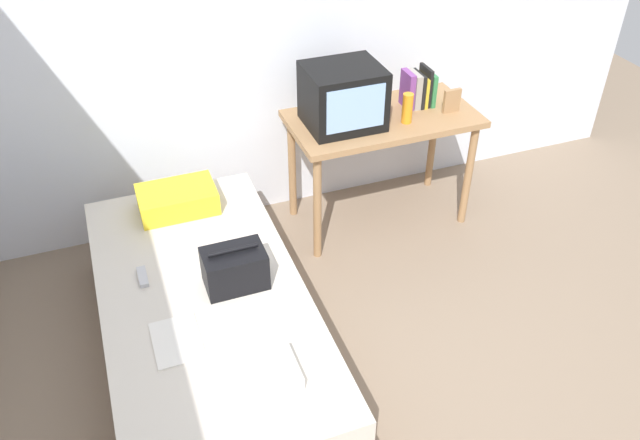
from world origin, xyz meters
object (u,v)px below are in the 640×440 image
object	(u,v)px
book_row	(418,89)
tv	(343,96)
picture_frame	(452,101)
remote_silver	(143,277)
pillow	(177,199)
bed	(208,327)
remote_dark	(261,369)
desk	(382,130)
handbag	(235,268)
water_bottle	(407,108)
magazine	(177,341)
folded_towel	(265,376)

from	to	relation	value
book_row	tv	bearing A→B (deg)	-172.34
picture_frame	remote_silver	world-z (taller)	picture_frame
picture_frame	pillow	bearing A→B (deg)	-179.60
book_row	remote_silver	xyz separation A→B (m)	(-1.85, -0.70, -0.40)
bed	remote_dark	xyz separation A→B (m)	(0.13, -0.56, 0.25)
tv	picture_frame	xyz separation A→B (m)	(0.69, -0.09, -0.11)
desk	handbag	distance (m)	1.44
water_bottle	bed	bearing A→B (deg)	-153.28
magazine	remote_dark	size ratio (longest dim) A/B	1.86
tv	remote_silver	bearing A→B (deg)	-154.49
remote_silver	tv	bearing A→B (deg)	25.51
handbag	remote_dark	world-z (taller)	handbag
bed	pillow	size ratio (longest dim) A/B	4.64
desk	remote_silver	size ratio (longest dim) A/B	8.06
handbag	magazine	size ratio (longest dim) A/B	1.03
magazine	folded_towel	distance (m)	0.47
tv	water_bottle	size ratio (longest dim) A/B	2.38
handbag	picture_frame	bearing A→B (deg)	25.11
folded_towel	pillow	bearing A→B (deg)	94.64
handbag	folded_towel	world-z (taller)	handbag
pillow	remote_silver	distance (m)	0.60
book_row	remote_dark	world-z (taller)	book_row
pillow	handbag	world-z (taller)	handbag
pillow	remote_dark	bearing A→B (deg)	-85.22
book_row	magazine	xyz separation A→B (m)	(-1.77, -1.18, -0.41)
desk	tv	bearing A→B (deg)	-178.55
bed	remote_silver	bearing A→B (deg)	141.25
water_bottle	folded_towel	xyz separation A→B (m)	(-1.30, -1.34, -0.36)
pillow	water_bottle	bearing A→B (deg)	-0.51
picture_frame	remote_dark	distance (m)	2.12
bed	book_row	world-z (taller)	book_row
desk	handbag	size ratio (longest dim) A/B	3.87
remote_dark	book_row	bearing A→B (deg)	45.07
remote_silver	folded_towel	size ratio (longest dim) A/B	0.51
desk	tv	size ratio (longest dim) A/B	2.64
desk	picture_frame	distance (m)	0.46
handbag	remote_silver	xyz separation A→B (m)	(-0.43, 0.20, -0.09)
book_row	desk	bearing A→B (deg)	-166.01
desk	remote_dark	xyz separation A→B (m)	(-1.21, -1.41, -0.19)
bed	remote_silver	world-z (taller)	remote_silver
pillow	magazine	world-z (taller)	pillow
picture_frame	desk	bearing A→B (deg)	166.92
bed	folded_towel	bearing A→B (deg)	-78.10
book_row	bed	bearing A→B (deg)	-150.40
desk	pillow	world-z (taller)	desk
magazine	folded_towel	xyz separation A→B (m)	(0.31, -0.35, 0.03)
pillow	handbag	distance (m)	0.74
desk	handbag	xyz separation A→B (m)	(-1.17, -0.84, -0.10)
book_row	remote_silver	bearing A→B (deg)	-159.26
desk	water_bottle	bearing A→B (deg)	-51.28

